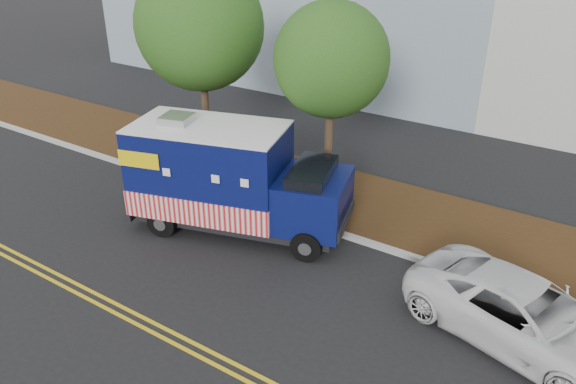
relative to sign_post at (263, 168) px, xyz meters
The scene contains 10 objects.
ground 3.04m from the sign_post, 45.38° to the right, with size 120.00×120.00×0.00m, color black.
curb 2.33m from the sign_post, 16.62° to the right, with size 120.00×0.18×0.15m, color #9E9E99.
mulch_strip 2.72m from the sign_post, 37.74° to the left, with size 120.00×4.00×0.15m, color #321F0D.
centerline_near 6.83m from the sign_post, 73.07° to the right, with size 120.00×0.10×0.01m, color gold.
centerline_far 7.07m from the sign_post, 73.67° to the right, with size 120.00×0.10×0.01m, color gold.
tree_a 5.25m from the sign_post, 161.76° to the left, with size 4.33×4.33×7.33m.
tree_b 4.09m from the sign_post, 27.64° to the left, with size 3.41×3.41×6.45m.
sign_post is the anchor object (origin of this frame).
food_truck 1.96m from the sign_post, 85.81° to the right, with size 6.84×4.02×3.41m.
white_car 9.02m from the sign_post, 15.00° to the right, with size 2.43×5.26×1.46m, color silver.
Camera 1 is at (7.76, -11.34, 8.69)m, focal length 35.00 mm.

